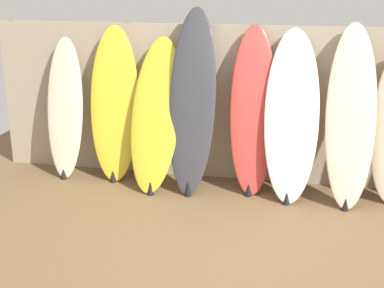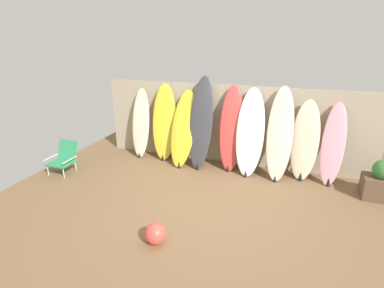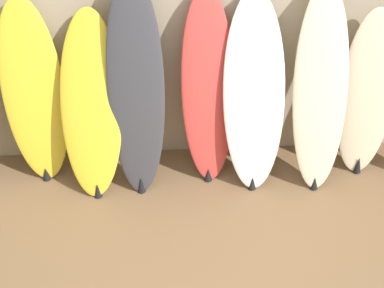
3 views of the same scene
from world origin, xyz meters
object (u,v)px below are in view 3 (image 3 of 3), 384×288
surfboard_yellow_2 (91,108)px  surfboard_charcoal_3 (136,92)px  surfboard_white_5 (254,95)px  surfboard_cream_7 (367,96)px  surfboard_cream_6 (320,92)px  surfboard_yellow_1 (34,96)px  surfboard_red_4 (208,92)px

surfboard_yellow_2 → surfboard_charcoal_3: (0.41, 0.00, 0.16)m
surfboard_white_5 → surfboard_cream_7: surfboard_white_5 is taller
surfboard_white_5 → surfboard_cream_6: surfboard_cream_6 is taller
surfboard_yellow_1 → surfboard_cream_7: 3.11m
surfboard_charcoal_3 → surfboard_cream_7: bearing=2.6°
surfboard_yellow_2 → surfboard_charcoal_3: size_ratio=0.84×
surfboard_charcoal_3 → surfboard_red_4: bearing=8.6°
surfboard_white_5 → surfboard_cream_6: size_ratio=0.96×
surfboard_red_4 → surfboard_cream_7: (1.51, -0.00, -0.10)m
surfboard_yellow_2 → surfboard_red_4: (1.07, 0.10, 0.07)m
surfboard_yellow_1 → surfboard_cream_6: size_ratio=0.95×
surfboard_yellow_1 → surfboard_charcoal_3: bearing=-9.1°
surfboard_white_5 → surfboard_cream_6: 0.60m
surfboard_yellow_2 → surfboard_cream_6: size_ratio=0.90×
surfboard_cream_6 → surfboard_yellow_2: bearing=179.9°
surfboard_yellow_2 → surfboard_red_4: surfboard_red_4 is taller
surfboard_cream_6 → surfboard_cream_7: bearing=11.8°
surfboard_yellow_1 → surfboard_cream_6: (2.61, -0.16, 0.04)m
surfboard_yellow_1 → surfboard_charcoal_3: (0.94, -0.15, 0.11)m
surfboard_charcoal_3 → surfboard_red_4: size_ratio=1.10×
surfboard_charcoal_3 → surfboard_cream_7: 2.17m
surfboard_yellow_2 → surfboard_cream_7: bearing=2.2°
surfboard_cream_6 → surfboard_cream_7: (0.49, 0.10, -0.13)m
surfboard_charcoal_3 → surfboard_yellow_1: bearing=170.9°
surfboard_yellow_1 → surfboard_red_4: surfboard_red_4 is taller
surfboard_cream_6 → surfboard_red_4: bearing=174.1°
surfboard_red_4 → surfboard_white_5: surfboard_red_4 is taller
surfboard_charcoal_3 → surfboard_yellow_2: bearing=-179.7°
surfboard_cream_7 → surfboard_charcoal_3: bearing=-177.4°
surfboard_red_4 → surfboard_cream_7: 1.51m
surfboard_red_4 → surfboard_cream_6: bearing=-5.9°
surfboard_yellow_1 → surfboard_red_4: (1.60, -0.05, 0.02)m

